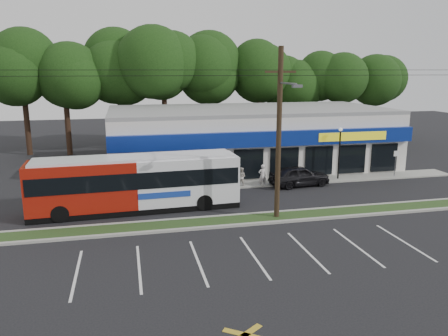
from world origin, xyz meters
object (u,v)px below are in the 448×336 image
at_px(lamp_post, 340,147).
at_px(utility_pole, 277,129).
at_px(car_dark, 299,176).
at_px(pedestrian_b, 241,177).
at_px(car_silver, 73,204).
at_px(metrobus, 136,182).
at_px(sign_post, 396,159).
at_px(pedestrian_a, 262,176).

bearing_deg(lamp_post, utility_pole, -136.05).
bearing_deg(car_dark, pedestrian_b, 74.36).
height_order(car_dark, car_silver, car_dark).
bearing_deg(metrobus, sign_post, 8.65).
xyz_separation_m(utility_pole, sign_post, (13.17, 7.65, -3.86)).
height_order(lamp_post, pedestrian_a, lamp_post).
xyz_separation_m(lamp_post, pedestrian_b, (-8.19, -0.30, -1.92)).
distance_m(car_dark, pedestrian_a, 2.86).
distance_m(pedestrian_a, pedestrian_b, 1.62).
height_order(sign_post, metrobus, metrobus).
distance_m(car_dark, car_silver, 16.53).
distance_m(utility_pole, pedestrian_b, 8.89).
relative_size(lamp_post, car_silver, 1.10).
height_order(utility_pole, lamp_post, utility_pole).
relative_size(lamp_post, pedestrian_a, 2.45).
relative_size(utility_pole, pedestrian_a, 28.82).
bearing_deg(sign_post, pedestrian_b, -179.68).
bearing_deg(pedestrian_a, car_dark, 166.94).
distance_m(sign_post, metrobus, 21.49).
bearing_deg(car_dark, metrobus, 98.88).
bearing_deg(car_silver, sign_post, -74.09).
bearing_deg(utility_pole, car_dark, 57.27).
bearing_deg(metrobus, car_dark, 12.47).
bearing_deg(car_dark, utility_pole, 141.40).
bearing_deg(utility_pole, lamp_post, 43.95).
bearing_deg(car_silver, metrobus, -83.28).
distance_m(metrobus, pedestrian_b, 8.93).
distance_m(car_silver, pedestrian_b, 12.47).
relative_size(sign_post, pedestrian_a, 1.28).
bearing_deg(car_dark, car_silver, 95.45).
relative_size(car_dark, car_silver, 1.20).
bearing_deg(sign_post, lamp_post, 177.42).
relative_size(utility_pole, pedestrian_b, 33.37).
relative_size(lamp_post, car_dark, 0.91).
height_order(metrobus, car_dark, metrobus).
bearing_deg(pedestrian_b, metrobus, 57.22).
xyz_separation_m(utility_pole, pedestrian_b, (-0.03, 7.57, -4.66)).
relative_size(metrobus, car_dark, 2.79).
relative_size(lamp_post, metrobus, 0.33).
distance_m(utility_pole, car_dark, 9.33).
bearing_deg(sign_post, utility_pole, -149.85).
xyz_separation_m(lamp_post, pedestrian_a, (-6.63, -0.70, -1.80)).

